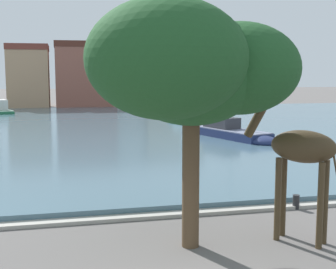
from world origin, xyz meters
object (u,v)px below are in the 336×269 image
object	(u,v)px
giraffe_statue	(298,150)
shade_tree	(185,66)
sailboat_navy	(232,134)
sailboat_teal	(181,113)
mooring_bollard	(296,202)

from	to	relation	value
giraffe_statue	shade_tree	size ratio (longest dim) A/B	0.79
sailboat_navy	shade_tree	world-z (taller)	sailboat_navy
sailboat_teal	mooring_bollard	size ratio (longest dim) A/B	15.12
shade_tree	mooring_bollard	xyz separation A→B (m)	(4.81, 2.64, -4.68)
giraffe_statue	sailboat_teal	xyz separation A→B (m)	(6.05, 36.05, -2.05)
giraffe_statue	sailboat_teal	size ratio (longest dim) A/B	0.68
mooring_bollard	sailboat_navy	bearing A→B (deg)	77.18
shade_tree	mooring_bollard	size ratio (longest dim) A/B	13.08
sailboat_teal	giraffe_statue	bearing A→B (deg)	-99.53
sailboat_navy	shade_tree	xyz separation A→B (m)	(-8.44, -18.61, 4.35)
sailboat_teal	shade_tree	world-z (taller)	sailboat_teal
sailboat_teal	sailboat_navy	bearing A→B (deg)	-92.75
sailboat_navy	mooring_bollard	size ratio (longest dim) A/B	17.73
giraffe_statue	sailboat_navy	world-z (taller)	sailboat_navy
giraffe_statue	shade_tree	world-z (taller)	shade_tree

